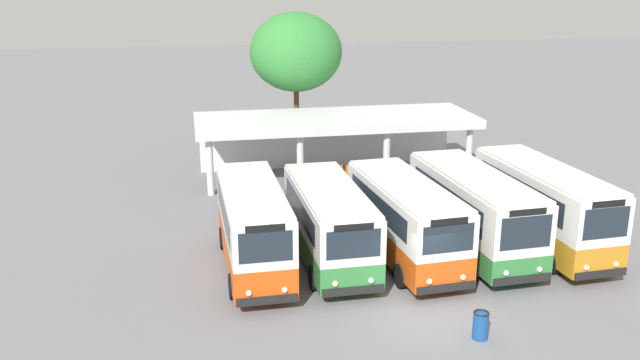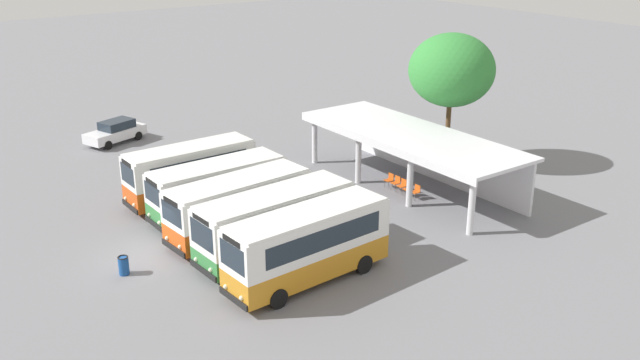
{
  "view_description": "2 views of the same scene",
  "coord_description": "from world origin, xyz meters",
  "px_view_note": "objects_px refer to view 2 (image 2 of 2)",
  "views": [
    {
      "loc": [
        -7.29,
        -19.24,
        10.83
      ],
      "look_at": [
        -1.81,
        8.91,
        2.18
      ],
      "focal_mm": 38.61,
      "sensor_mm": 36.0,
      "label": 1
    },
    {
      "loc": [
        29.5,
        -10.97,
        15.39
      ],
      "look_at": [
        1.5,
        9.25,
        2.33
      ],
      "focal_mm": 39.18,
      "sensor_mm": 36.0,
      "label": 2
    }
  ],
  "objects_px": {
    "waiting_chair_second_from_end": "(396,182)",
    "waiting_chair_fifth_seat": "(416,191)",
    "city_bus_fourth_amber": "(275,222)",
    "city_bus_nearest_orange": "(190,171)",
    "litter_bin_apron": "(124,265)",
    "city_bus_second_in_row": "(217,187)",
    "city_bus_middle_cream": "(239,205)",
    "city_bus_fifth_blue": "(308,243)",
    "waiting_chair_middle_seat": "(403,185)",
    "waiting_chair_fourth_seat": "(409,188)",
    "parked_car_flank": "(116,131)",
    "waiting_chair_end_by_column": "(390,179)"
  },
  "relations": [
    {
      "from": "waiting_chair_second_from_end",
      "to": "city_bus_second_in_row",
      "type": "bearing_deg",
      "value": -104.63
    },
    {
      "from": "city_bus_fourth_amber",
      "to": "waiting_chair_fifth_seat",
      "type": "bearing_deg",
      "value": 97.43
    },
    {
      "from": "city_bus_middle_cream",
      "to": "waiting_chair_middle_seat",
      "type": "xyz_separation_m",
      "value": [
        0.39,
        10.81,
        -1.22
      ]
    },
    {
      "from": "city_bus_middle_cream",
      "to": "parked_car_flank",
      "type": "distance_m",
      "value": 19.22
    },
    {
      "from": "city_bus_middle_cream",
      "to": "waiting_chair_fifth_seat",
      "type": "relative_size",
      "value": 9.08
    },
    {
      "from": "city_bus_second_in_row",
      "to": "litter_bin_apron",
      "type": "bearing_deg",
      "value": -63.19
    },
    {
      "from": "city_bus_middle_cream",
      "to": "city_bus_fourth_amber",
      "type": "xyz_separation_m",
      "value": [
        2.94,
        0.32,
        0.06
      ]
    },
    {
      "from": "city_bus_nearest_orange",
      "to": "city_bus_second_in_row",
      "type": "relative_size",
      "value": 1.0
    },
    {
      "from": "parked_car_flank",
      "to": "waiting_chair_end_by_column",
      "type": "bearing_deg",
      "value": 28.98
    },
    {
      "from": "litter_bin_apron",
      "to": "parked_car_flank",
      "type": "bearing_deg",
      "value": 160.39
    },
    {
      "from": "waiting_chair_end_by_column",
      "to": "waiting_chair_middle_seat",
      "type": "xyz_separation_m",
      "value": [
        1.18,
        -0.03,
        0.0
      ]
    },
    {
      "from": "waiting_chair_second_from_end",
      "to": "waiting_chair_fourth_seat",
      "type": "xyz_separation_m",
      "value": [
        1.18,
        -0.09,
        0.0
      ]
    },
    {
      "from": "parked_car_flank",
      "to": "waiting_chair_fifth_seat",
      "type": "xyz_separation_m",
      "value": [
        20.76,
        10.15,
        -0.31
      ]
    },
    {
      "from": "waiting_chair_fourth_seat",
      "to": "parked_car_flank",
      "type": "bearing_deg",
      "value": -153.37
    },
    {
      "from": "city_bus_fourth_amber",
      "to": "city_bus_fifth_blue",
      "type": "xyz_separation_m",
      "value": [
        2.94,
        -0.16,
        0.07
      ]
    },
    {
      "from": "city_bus_nearest_orange",
      "to": "city_bus_fourth_amber",
      "type": "relative_size",
      "value": 0.93
    },
    {
      "from": "parked_car_flank",
      "to": "waiting_chair_middle_seat",
      "type": "bearing_deg",
      "value": 27.43
    },
    {
      "from": "city_bus_nearest_orange",
      "to": "city_bus_fourth_amber",
      "type": "distance_m",
      "value": 8.82
    },
    {
      "from": "city_bus_fourth_amber",
      "to": "city_bus_middle_cream",
      "type": "bearing_deg",
      "value": -173.88
    },
    {
      "from": "waiting_chair_second_from_end",
      "to": "waiting_chair_fifth_seat",
      "type": "distance_m",
      "value": 1.77
    },
    {
      "from": "parked_car_flank",
      "to": "waiting_chair_fifth_seat",
      "type": "distance_m",
      "value": 23.11
    },
    {
      "from": "waiting_chair_end_by_column",
      "to": "waiting_chair_fourth_seat",
      "type": "distance_m",
      "value": 1.77
    },
    {
      "from": "city_bus_second_in_row",
      "to": "waiting_chair_fourth_seat",
      "type": "xyz_separation_m",
      "value": [
        3.92,
        10.42,
        -1.17
      ]
    },
    {
      "from": "city_bus_nearest_orange",
      "to": "litter_bin_apron",
      "type": "xyz_separation_m",
      "value": [
        6.32,
        -6.52,
        -1.35
      ]
    },
    {
      "from": "waiting_chair_second_from_end",
      "to": "litter_bin_apron",
      "type": "bearing_deg",
      "value": -87.9
    },
    {
      "from": "waiting_chair_fourth_seat",
      "to": "waiting_chair_second_from_end",
      "type": "bearing_deg",
      "value": 175.65
    },
    {
      "from": "waiting_chair_second_from_end",
      "to": "waiting_chair_fifth_seat",
      "type": "height_order",
      "value": "same"
    },
    {
      "from": "city_bus_second_in_row",
      "to": "city_bus_middle_cream",
      "type": "relative_size",
      "value": 0.97
    },
    {
      "from": "city_bus_middle_cream",
      "to": "litter_bin_apron",
      "type": "height_order",
      "value": "city_bus_middle_cream"
    },
    {
      "from": "city_bus_second_in_row",
      "to": "city_bus_fifth_blue",
      "type": "height_order",
      "value": "city_bus_fifth_blue"
    },
    {
      "from": "city_bus_middle_cream",
      "to": "waiting_chair_second_from_end",
      "type": "bearing_deg",
      "value": 91.04
    },
    {
      "from": "litter_bin_apron",
      "to": "city_bus_middle_cream",
      "type": "bearing_deg",
      "value": 93.92
    },
    {
      "from": "waiting_chair_second_from_end",
      "to": "waiting_chair_middle_seat",
      "type": "bearing_deg",
      "value": -3.7
    },
    {
      "from": "city_bus_middle_cream",
      "to": "city_bus_fifth_blue",
      "type": "relative_size",
      "value": 0.97
    },
    {
      "from": "waiting_chair_second_from_end",
      "to": "waiting_chair_fourth_seat",
      "type": "height_order",
      "value": "same"
    },
    {
      "from": "waiting_chair_end_by_column",
      "to": "waiting_chair_fifth_seat",
      "type": "distance_m",
      "value": 2.36
    },
    {
      "from": "city_bus_middle_cream",
      "to": "waiting_chair_fifth_seat",
      "type": "bearing_deg",
      "value": 81.71
    },
    {
      "from": "city_bus_middle_cream",
      "to": "waiting_chair_fourth_seat",
      "type": "relative_size",
      "value": 9.08
    },
    {
      "from": "city_bus_second_in_row",
      "to": "city_bus_middle_cream",
      "type": "bearing_deg",
      "value": -6.54
    },
    {
      "from": "city_bus_middle_cream",
      "to": "city_bus_fifth_blue",
      "type": "distance_m",
      "value": 5.88
    },
    {
      "from": "city_bus_fourth_amber",
      "to": "waiting_chair_second_from_end",
      "type": "bearing_deg",
      "value": 106.58
    },
    {
      "from": "parked_car_flank",
      "to": "city_bus_middle_cream",
      "type": "bearing_deg",
      "value": -1.94
    },
    {
      "from": "city_bus_fifth_blue",
      "to": "waiting_chair_end_by_column",
      "type": "bearing_deg",
      "value": 121.95
    },
    {
      "from": "waiting_chair_middle_seat",
      "to": "city_bus_fifth_blue",
      "type": "bearing_deg",
      "value": -62.77
    },
    {
      "from": "parked_car_flank",
      "to": "waiting_chair_fourth_seat",
      "type": "relative_size",
      "value": 5.57
    },
    {
      "from": "city_bus_fourth_amber",
      "to": "city_bus_fifth_blue",
      "type": "bearing_deg",
      "value": -3.21
    },
    {
      "from": "city_bus_fourth_amber",
      "to": "parked_car_flank",
      "type": "height_order",
      "value": "city_bus_fourth_amber"
    },
    {
      "from": "city_bus_second_in_row",
      "to": "waiting_chair_end_by_column",
      "type": "distance_m",
      "value": 10.79
    },
    {
      "from": "city_bus_nearest_orange",
      "to": "parked_car_flank",
      "type": "distance_m",
      "value": 13.35
    },
    {
      "from": "waiting_chair_middle_seat",
      "to": "waiting_chair_fifth_seat",
      "type": "height_order",
      "value": "same"
    }
  ]
}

